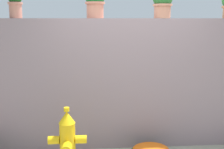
# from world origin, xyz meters

# --- Properties ---
(stone_wall) EXTENTS (6.14, 0.30, 2.02)m
(stone_wall) POSITION_xyz_m (0.00, 0.92, 1.01)
(stone_wall) COLOR gray
(stone_wall) RESTS_ON ground
(potted_plant_1) EXTENTS (0.22, 0.22, 0.41)m
(potted_plant_1) POSITION_xyz_m (-1.66, 0.90, 2.27)
(potted_plant_1) COLOR #B77260
(potted_plant_1) RESTS_ON stone_wall
(potted_plant_3) EXTENTS (0.31, 0.31, 0.45)m
(potted_plant_3) POSITION_xyz_m (0.51, 0.89, 2.29)
(potted_plant_3) COLOR #B8755C
(potted_plant_3) RESTS_ON stone_wall
(fire_hydrant) EXTENTS (0.49, 0.39, 0.93)m
(fire_hydrant) POSITION_xyz_m (-0.89, -0.02, 0.43)
(fire_hydrant) COLOR #EBAF10
(fire_hydrant) RESTS_ON ground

